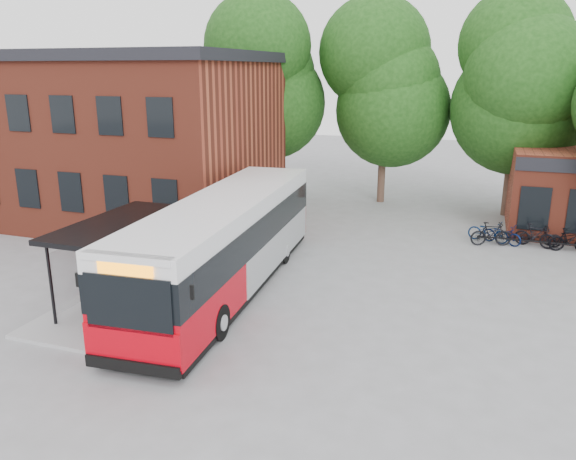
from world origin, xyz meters
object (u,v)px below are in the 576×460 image
(bus_shelter, at_px, (123,262))
(bicycle_2, at_px, (502,234))
(bicycle_3, at_px, (535,235))
(bicycle_5, at_px, (570,240))
(bicycle_4, at_px, (537,236))
(bicycle_1, at_px, (491,234))
(bicycle_0, at_px, (488,231))
(city_bus, at_px, (226,244))
(bicycle_6, at_px, (569,238))

(bus_shelter, distance_m, bicycle_2, 16.68)
(bicycle_3, bearing_deg, bicycle_5, -82.30)
(bicycle_4, xyz_separation_m, bicycle_5, (1.25, -0.61, 0.10))
(bicycle_2, xyz_separation_m, bicycle_5, (2.77, -0.20, 0.05))
(bus_shelter, xyz_separation_m, bicycle_1, (11.76, 10.85, -0.90))
(bicycle_0, bearing_deg, bicycle_3, -76.75)
(city_bus, height_order, bicycle_3, city_bus)
(bicycle_1, bearing_deg, bus_shelter, 115.72)
(bicycle_0, bearing_deg, bicycle_5, -78.57)
(bus_shelter, distance_m, bicycle_5, 18.68)
(city_bus, distance_m, bicycle_1, 12.49)
(bicycle_0, distance_m, bicycle_5, 3.38)
(bicycle_4, bearing_deg, city_bus, 127.86)
(bicycle_0, relative_size, bicycle_6, 1.01)
(bicycle_1, bearing_deg, bicycle_4, -83.68)
(bicycle_3, height_order, bicycle_4, bicycle_3)
(bicycle_0, bearing_deg, city_bus, 153.91)
(bus_shelter, xyz_separation_m, bicycle_3, (13.61, 11.31, -0.92))
(bus_shelter, height_order, bicycle_6, bus_shelter)
(city_bus, xyz_separation_m, bicycle_1, (9.02, 8.57, -1.13))
(bicycle_1, bearing_deg, bicycle_6, -94.81)
(bicycle_1, relative_size, bicycle_6, 0.99)
(bicycle_2, bearing_deg, bicycle_3, -64.80)
(bicycle_6, bearing_deg, city_bus, 117.75)
(bicycle_2, xyz_separation_m, bicycle_6, (2.80, 0.25, 0.01))
(bicycle_3, bearing_deg, bicycle_4, -3.05)
(bus_shelter, distance_m, city_bus, 3.57)
(bus_shelter, relative_size, bicycle_3, 3.97)
(bicycle_0, distance_m, bicycle_3, 1.98)
(bus_shelter, height_order, bicycle_2, bus_shelter)
(city_bus, bearing_deg, bicycle_2, 39.68)
(bicycle_5, height_order, bicycle_6, bicycle_5)
(bus_shelter, distance_m, bicycle_0, 16.37)
(bicycle_2, relative_size, bicycle_4, 1.13)
(bicycle_4, relative_size, bicycle_6, 0.86)
(city_bus, distance_m, bicycle_6, 15.44)
(city_bus, relative_size, bicycle_0, 7.10)
(bicycle_4, relative_size, bicycle_5, 0.91)
(bicycle_0, bearing_deg, bicycle_4, -66.00)
(bicycle_1, distance_m, bicycle_2, 0.65)
(bicycle_5, distance_m, bicycle_6, 0.46)
(bicycle_3, bearing_deg, bicycle_0, 102.06)
(bicycle_5, bearing_deg, bicycle_1, 84.28)
(city_bus, height_order, bicycle_5, city_bus)
(city_bus, bearing_deg, bicycle_3, 35.89)
(bicycle_0, height_order, bicycle_4, bicycle_0)
(bicycle_0, distance_m, bicycle_1, 0.65)
(bicycle_0, distance_m, bicycle_6, 3.39)
(bicycle_0, xyz_separation_m, bicycle_4, (2.11, 0.22, -0.07))
(bicycle_4, bearing_deg, bicycle_5, -118.57)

